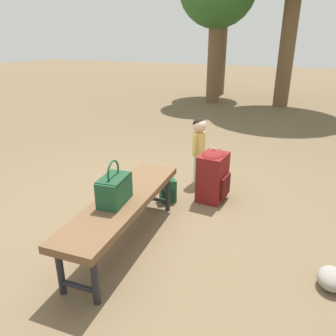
# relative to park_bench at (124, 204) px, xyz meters

# --- Properties ---
(ground_plane) EXTENTS (40.00, 40.00, 0.00)m
(ground_plane) POSITION_rel_park_bench_xyz_m (0.56, 0.13, -0.39)
(ground_plane) COLOR brown
(ground_plane) RESTS_ON ground
(park_bench) EXTENTS (1.63, 0.53, 0.45)m
(park_bench) POSITION_rel_park_bench_xyz_m (0.00, 0.00, 0.00)
(park_bench) COLOR brown
(park_bench) RESTS_ON ground
(handbag) EXTENTS (0.34, 0.22, 0.37)m
(handbag) POSITION_rel_park_bench_xyz_m (-0.09, 0.02, 0.18)
(handbag) COLOR #1E4C2D
(handbag) RESTS_ON park_bench
(child_standing) EXTENTS (0.22, 0.17, 0.81)m
(child_standing) POSITION_rel_park_bench_xyz_m (1.55, -0.11, 0.15)
(child_standing) COLOR #B2D8B2
(child_standing) RESTS_ON ground
(backpack_large) EXTENTS (0.37, 0.34, 0.61)m
(backpack_large) POSITION_rel_park_bench_xyz_m (1.16, -0.43, -0.09)
(backpack_large) COLOR maroon
(backpack_large) RESTS_ON ground
(backpack_small) EXTENTS (0.21, 0.21, 0.29)m
(backpack_small) POSITION_rel_park_bench_xyz_m (0.90, 0.00, -0.25)
(backpack_small) COLOR #1E4C2D
(backpack_small) RESTS_ON ground
(trail_rock) EXTENTS (0.25, 0.20, 0.14)m
(trail_rock) POSITION_rel_park_bench_xyz_m (0.17, -1.65, -0.32)
(trail_rock) COLOR gray
(trail_rock) RESTS_ON ground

